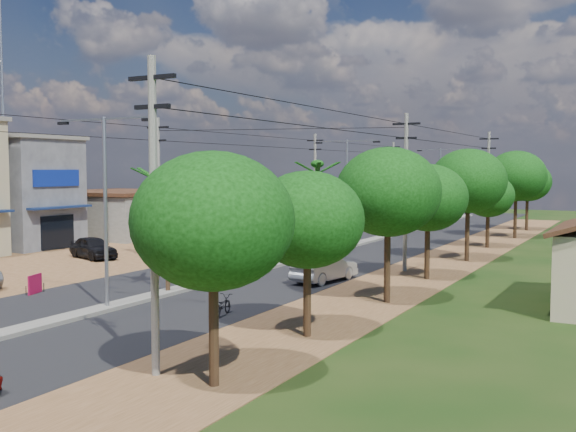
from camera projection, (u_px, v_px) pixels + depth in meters
name	position (u px, v px, depth m)	size (l,w,h in m)	color
ground	(107.00, 310.00, 27.98)	(160.00, 160.00, 0.00)	black
road	(281.00, 265.00, 41.15)	(12.00, 110.00, 0.04)	black
median	(304.00, 258.00, 43.78)	(1.00, 90.00, 0.18)	#605E56
dirt_lot_west	(18.00, 262.00, 42.10)	(18.00, 46.00, 0.04)	brown
dirt_shoulder_east	(416.00, 275.00, 37.13)	(5.00, 90.00, 0.03)	brown
shophouse_grey	(18.00, 192.00, 50.37)	(9.00, 6.40, 8.30)	#47494E
low_shed	(121.00, 213.00, 58.85)	(10.40, 10.40, 3.95)	#605E56
tree_east_a	(213.00, 221.00, 17.89)	(4.40, 4.40, 6.37)	black
tree_east_b	(307.00, 220.00, 23.28)	(4.00, 4.00, 5.83)	black
tree_east_c	(388.00, 192.00, 29.19)	(4.60, 4.60, 6.83)	black
tree_east_d	(428.00, 198.00, 35.52)	(4.20, 4.20, 6.13)	black
tree_east_e	(468.00, 181.00, 42.39)	(4.80, 4.80, 7.14)	black
tree_east_f	(488.00, 196.00, 49.69)	(3.80, 3.80, 5.52)	black
tree_east_g	(516.00, 176.00, 56.34)	(5.00, 5.00, 7.38)	black
tree_east_h	(528.00, 182.00, 63.55)	(4.40, 4.40, 6.52)	black
palm_median_near	(167.00, 176.00, 31.10)	(2.00, 2.00, 6.15)	black
palm_median_mid	(317.00, 168.00, 45.12)	(2.00, 2.00, 6.55)	black
palm_median_far	(396.00, 176.00, 59.22)	(2.00, 2.00, 5.85)	black
streetlight_near	(105.00, 195.00, 27.64)	(5.10, 0.18, 8.00)	gray
streetlight_mid	(347.00, 183.00, 49.59)	(5.10, 0.18, 8.00)	gray
streetlight_far	(440.00, 179.00, 71.54)	(5.10, 0.18, 8.00)	gray
utility_pole_w_b	(159.00, 187.00, 41.49)	(1.60, 0.24, 9.00)	#605E56
utility_pole_w_c	(315.00, 181.00, 60.81)	(1.60, 0.24, 9.00)	#605E56
utility_pole_w_d	(393.00, 178.00, 79.25)	(1.60, 0.24, 9.00)	#605E56
utility_pole_e_a	(154.00, 209.00, 18.82)	(1.60, 0.24, 9.00)	#605E56
utility_pole_e_b	(406.00, 188.00, 38.14)	(1.60, 0.24, 9.00)	#605E56
utility_pole_e_c	(488.00, 182.00, 57.46)	(1.60, 0.24, 9.00)	#605E56
car_silver_mid	(325.00, 269.00, 34.84)	(1.50, 4.30, 1.42)	gray
car_white_far	(339.00, 235.00, 52.28)	(1.97, 4.84, 1.40)	silver
car_parked_dark	(93.00, 248.00, 43.76)	(1.71, 4.24, 1.44)	black
moto_rider_east	(222.00, 306.00, 26.77)	(0.54, 1.56, 0.82)	black
moto_rider_west_a	(259.00, 255.00, 42.07)	(0.66, 1.90, 1.00)	black
moto_rider_west_b	(375.00, 227.00, 62.15)	(0.45, 1.60, 0.96)	black
roadside_sign	(35.00, 285.00, 31.48)	(0.44, 1.09, 0.94)	maroon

